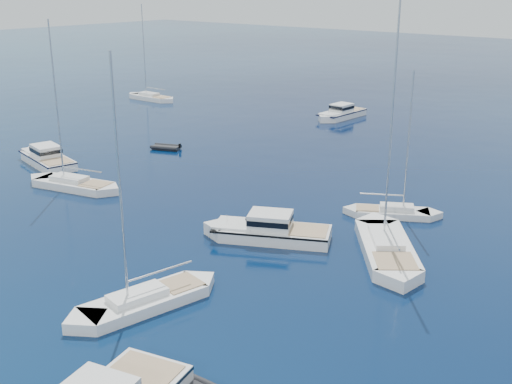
% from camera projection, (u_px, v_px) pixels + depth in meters
% --- Properties ---
extents(motor_cruiser_centre, '(10.14, 7.23, 2.59)m').
position_uv_depth(motor_cruiser_centre, '(267.00, 239.00, 45.14)').
color(motor_cruiser_centre, silver).
rests_on(motor_cruiser_centre, ground).
extents(motor_cruiser_far_l, '(10.13, 4.97, 2.55)m').
position_uv_depth(motor_cruiser_far_l, '(47.00, 164.00, 63.54)').
color(motor_cruiser_far_l, white).
rests_on(motor_cruiser_far_l, ground).
extents(motor_cruiser_horizon, '(3.27, 9.42, 2.44)m').
position_uv_depth(motor_cruiser_horizon, '(340.00, 118.00, 84.64)').
color(motor_cruiser_horizon, white).
rests_on(motor_cruiser_horizon, ground).
extents(sailboat_fore, '(4.54, 10.43, 14.87)m').
position_uv_depth(sailboat_fore, '(145.00, 306.00, 35.82)').
color(sailboat_fore, white).
rests_on(sailboat_fore, ground).
extents(sailboat_mid_r, '(10.11, 11.64, 18.07)m').
position_uv_depth(sailboat_mid_r, '(386.00, 254.00, 42.73)').
color(sailboat_mid_r, white).
rests_on(sailboat_mid_r, ground).
extents(sailboat_mid_l, '(10.59, 5.12, 15.07)m').
position_uv_depth(sailboat_mid_l, '(74.00, 188.00, 56.20)').
color(sailboat_mid_l, white).
rests_on(sailboat_mid_l, ground).
extents(sailboat_centre, '(7.99, 5.86, 11.81)m').
position_uv_depth(sailboat_centre, '(392.00, 216.00, 49.58)').
color(sailboat_centre, silver).
rests_on(sailboat_centre, ground).
extents(sailboat_far_l, '(10.07, 2.83, 14.72)m').
position_uv_depth(sailboat_far_l, '(151.00, 100.00, 97.61)').
color(sailboat_far_l, white).
rests_on(sailboat_far_l, ground).
extents(tender_grey_far, '(3.75, 2.98, 0.95)m').
position_uv_depth(tender_grey_far, '(166.00, 149.00, 69.09)').
color(tender_grey_far, black).
rests_on(tender_grey_far, ground).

